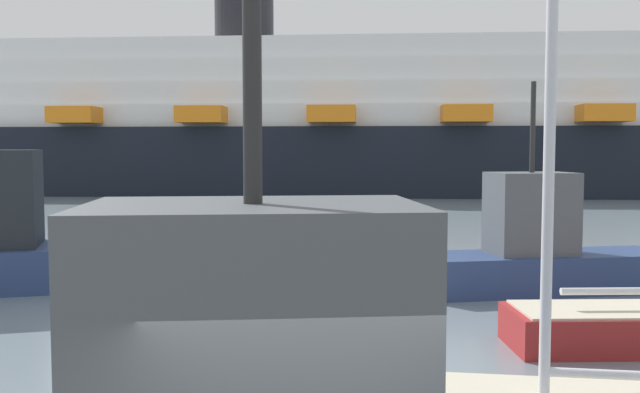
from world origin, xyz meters
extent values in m
cylinder|color=silver|center=(2.74, 4.29, 5.04)|extent=(0.14, 0.14, 9.05)
cube|color=navy|center=(5.56, 13.44, 0.48)|extent=(6.65, 2.89, 0.96)
cube|color=#4C5156|center=(5.25, 13.39, 1.98)|extent=(2.23, 1.72, 2.04)
cylinder|color=#262626|center=(5.25, 13.39, 4.13)|extent=(0.13, 0.13, 2.25)
cube|color=#4C5156|center=(-0.57, 1.19, 2.18)|extent=(2.77, 1.99, 2.04)
cylinder|color=#262626|center=(-0.57, 1.19, 4.50)|extent=(0.15, 0.15, 2.61)
cube|color=black|center=(10.54, 51.60, 2.55)|extent=(93.32, 20.28, 5.09)
cube|color=white|center=(10.54, 51.60, 5.93)|extent=(85.81, 18.14, 1.67)
cube|color=white|center=(10.54, 51.60, 7.59)|extent=(80.66, 17.05, 1.67)
cube|color=white|center=(10.54, 51.60, 9.26)|extent=(75.52, 15.96, 1.67)
cube|color=white|center=(10.54, 51.60, 10.92)|extent=(70.37, 14.87, 1.67)
cube|color=orange|center=(-17.68, 47.09, 5.93)|extent=(3.53, 2.85, 1.17)
cube|color=orange|center=(-8.45, 46.35, 5.93)|extent=(3.53, 2.85, 1.17)
cube|color=orange|center=(0.78, 45.61, 5.93)|extent=(3.53, 2.85, 1.17)
cube|color=orange|center=(10.01, 44.88, 5.93)|extent=(3.53, 2.85, 1.17)
cube|color=orange|center=(19.24, 44.14, 5.93)|extent=(3.53, 2.85, 1.17)
cylinder|color=black|center=(-6.07, 52.92, 14.07)|extent=(4.67, 4.67, 4.63)
camera|label=1|loc=(-0.04, -4.33, 3.64)|focal=39.92mm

